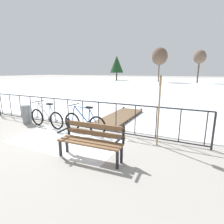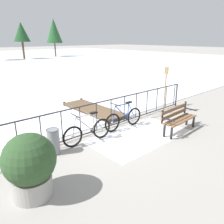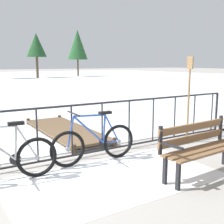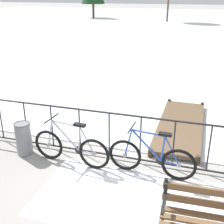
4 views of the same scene
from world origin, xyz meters
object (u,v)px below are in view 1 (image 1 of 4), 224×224
(bicycle_near_railing, at_px, (47,118))
(bicycle_second, at_px, (84,123))
(park_bench, at_px, (91,138))
(trash_bin, at_px, (27,114))
(oar_upright, at_px, (159,106))

(bicycle_near_railing, xyz_separation_m, bicycle_second, (1.65, 0.09, 0.00))
(park_bench, bearing_deg, bicycle_second, 129.70)
(bicycle_second, relative_size, trash_bin, 2.34)
(bicycle_second, distance_m, oar_upright, 2.59)
(bicycle_near_railing, distance_m, park_bench, 3.15)
(park_bench, xyz_separation_m, trash_bin, (-3.98, 1.41, -0.14))
(bicycle_near_railing, distance_m, oar_upright, 4.19)
(bicycle_near_railing, distance_m, bicycle_second, 1.65)
(bicycle_second, xyz_separation_m, park_bench, (1.19, -1.44, 0.14))
(trash_bin, height_order, oar_upright, oar_upright)
(park_bench, relative_size, trash_bin, 2.22)
(bicycle_second, height_order, park_bench, bicycle_second)
(park_bench, xyz_separation_m, oar_upright, (1.28, 1.48, 0.63))
(bicycle_second, xyz_separation_m, oar_upright, (2.47, 0.04, 0.77))
(bicycle_near_railing, distance_m, trash_bin, 1.15)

